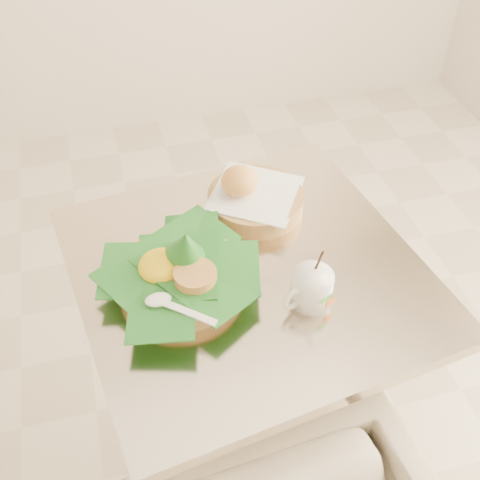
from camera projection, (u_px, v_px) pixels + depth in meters
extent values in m
plane|color=beige|center=(182.00, 460.00, 1.74)|extent=(3.60, 3.60, 0.00)
cylinder|color=gray|center=(246.00, 442.00, 1.77)|extent=(0.44, 0.44, 0.03)
cylinder|color=gray|center=(247.00, 371.00, 1.52)|extent=(0.07, 0.07, 0.69)
cube|color=beige|center=(248.00, 273.00, 1.27)|extent=(0.79, 0.79, 0.03)
cylinder|color=tan|center=(181.00, 277.00, 1.21)|extent=(0.25, 0.25, 0.04)
cone|color=#195919|center=(185.00, 248.00, 1.17)|extent=(0.11, 0.13, 0.13)
ellipsoid|color=yellow|center=(162.00, 266.00, 1.20)|extent=(0.10, 0.10, 0.05)
cylinder|color=#CC9347|center=(195.00, 276.00, 1.16)|extent=(0.08, 0.08, 0.02)
cylinder|color=tan|center=(255.00, 201.00, 1.38)|extent=(0.22, 0.22, 0.04)
cube|color=white|center=(256.00, 193.00, 1.37)|extent=(0.26, 0.26, 0.01)
ellipsoid|color=#C6782D|center=(239.00, 181.00, 1.34)|extent=(0.08, 0.08, 0.07)
cylinder|color=white|center=(312.00, 288.00, 1.17)|extent=(0.08, 0.08, 0.07)
torus|color=white|center=(294.00, 299.00, 1.15)|extent=(0.05, 0.03, 0.05)
cylinder|color=#3F2612|center=(313.00, 277.00, 1.15)|extent=(0.07, 0.07, 0.01)
cylinder|color=black|center=(318.00, 264.00, 1.14)|extent=(0.01, 0.04, 0.11)
cube|color=green|center=(327.00, 299.00, 1.14)|extent=(0.03, 0.01, 0.01)
cube|color=orange|center=(330.00, 302.00, 1.16)|extent=(0.02, 0.01, 0.02)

